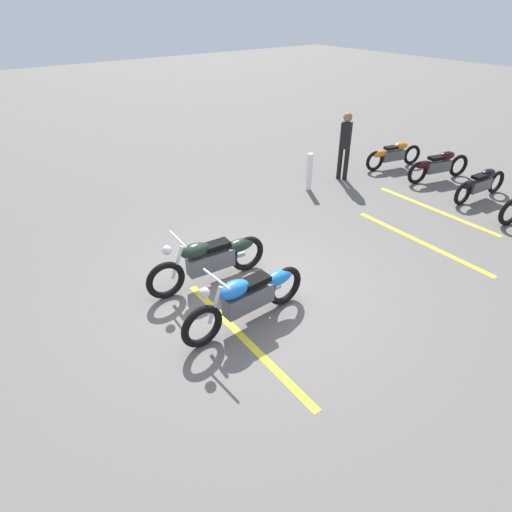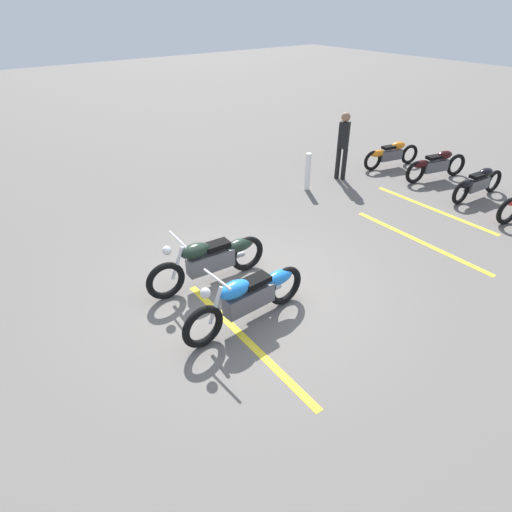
# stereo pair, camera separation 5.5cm
# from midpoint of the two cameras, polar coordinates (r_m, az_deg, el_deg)

# --- Properties ---
(ground_plane) EXTENTS (60.00, 60.00, 0.00)m
(ground_plane) POSITION_cam_midpoint_polar(r_m,az_deg,el_deg) (7.38, -0.64, -4.65)
(ground_plane) COLOR #66605B
(motorcycle_bright_foreground) EXTENTS (2.23, 0.62, 1.04)m
(motorcycle_bright_foreground) POSITION_cam_midpoint_polar(r_m,az_deg,el_deg) (6.49, -0.70, -5.34)
(motorcycle_bright_foreground) COLOR black
(motorcycle_bright_foreground) RESTS_ON ground
(motorcycle_dark_foreground) EXTENTS (2.23, 0.62, 1.04)m
(motorcycle_dark_foreground) POSITION_cam_midpoint_polar(r_m,az_deg,el_deg) (7.41, -5.73, -0.39)
(motorcycle_dark_foreground) COLOR black
(motorcycle_dark_foreground) RESTS_ON ground
(motorcycle_row_left) EXTENTS (1.92, 0.30, 0.72)m
(motorcycle_row_left) POSITION_cam_midpoint_polar(r_m,az_deg,el_deg) (11.91, 27.46, 8.41)
(motorcycle_row_left) COLOR black
(motorcycle_row_left) RESTS_ON ground
(motorcycle_row_center) EXTENTS (1.99, 0.58, 0.76)m
(motorcycle_row_center) POSITION_cam_midpoint_polar(r_m,az_deg,el_deg) (12.74, 22.88, 10.92)
(motorcycle_row_center) COLOR black
(motorcycle_row_center) RESTS_ON ground
(motorcycle_row_right) EXTENTS (1.88, 0.52, 0.72)m
(motorcycle_row_right) POSITION_cam_midpoint_polar(r_m,az_deg,el_deg) (13.31, 17.65, 12.60)
(motorcycle_row_right) COLOR black
(motorcycle_row_right) RESTS_ON ground
(bystander_near_row) EXTENTS (0.28, 0.31, 1.77)m
(bystander_near_row) POSITION_cam_midpoint_polar(r_m,az_deg,el_deg) (11.92, 11.77, 14.33)
(bystander_near_row) COLOR black
(bystander_near_row) RESTS_ON ground
(bollard_post) EXTENTS (0.14, 0.14, 0.95)m
(bollard_post) POSITION_cam_midpoint_polar(r_m,az_deg,el_deg) (11.23, 7.17, 10.92)
(bollard_post) COLOR white
(bollard_post) RESTS_ON ground
(parking_stripe_near) EXTENTS (0.20, 3.20, 0.01)m
(parking_stripe_near) POSITION_cam_midpoint_polar(r_m,az_deg,el_deg) (6.46, -1.31, -10.80)
(parking_stripe_near) COLOR yellow
(parking_stripe_near) RESTS_ON ground
(parking_stripe_mid) EXTENTS (0.20, 3.20, 0.01)m
(parking_stripe_mid) POSITION_cam_midpoint_polar(r_m,az_deg,el_deg) (9.45, 20.94, 1.78)
(parking_stripe_mid) COLOR yellow
(parking_stripe_mid) RESTS_ON ground
(parking_stripe_far) EXTENTS (0.20, 3.20, 0.01)m
(parking_stripe_far) POSITION_cam_midpoint_polar(r_m,az_deg,el_deg) (11.02, 22.61, 5.63)
(parking_stripe_far) COLOR yellow
(parking_stripe_far) RESTS_ON ground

